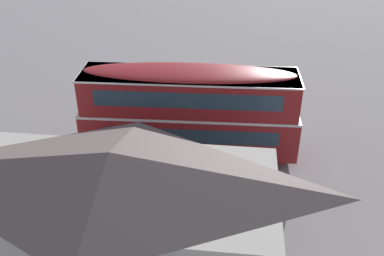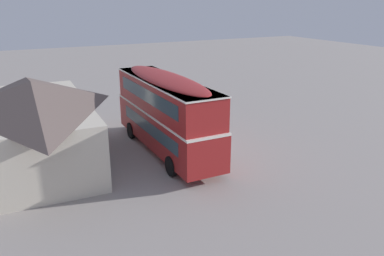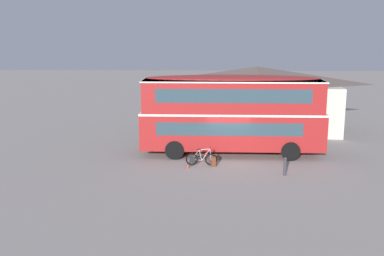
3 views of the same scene
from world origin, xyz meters
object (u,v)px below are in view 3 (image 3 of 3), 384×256
(double_decker_bus, at_px, (232,111))
(touring_bicycle, at_px, (200,159))
(kerb_bollard, at_px, (285,166))
(backpack_on_ground, at_px, (213,161))
(water_bottle_red_squeeze, at_px, (188,167))

(double_decker_bus, bearing_deg, touring_bicycle, -127.76)
(touring_bicycle, relative_size, kerb_bollard, 1.80)
(kerb_bollard, bearing_deg, double_decker_bus, 123.05)
(touring_bicycle, distance_m, kerb_bollard, 4.70)
(backpack_on_ground, bearing_deg, kerb_bollard, -22.00)
(touring_bicycle, relative_size, water_bottle_red_squeeze, 7.83)
(touring_bicycle, relative_size, backpack_on_ground, 3.07)
(backpack_on_ground, height_order, kerb_bollard, kerb_bollard)
(backpack_on_ground, bearing_deg, double_decker_bus, 66.14)
(double_decker_bus, height_order, backpack_on_ground, double_decker_bus)
(double_decker_bus, distance_m, kerb_bollard, 5.20)
(double_decker_bus, distance_m, touring_bicycle, 3.76)
(touring_bicycle, distance_m, backpack_on_ground, 0.75)
(kerb_bollard, bearing_deg, touring_bicycle, 160.02)
(touring_bicycle, bearing_deg, double_decker_bus, 52.24)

